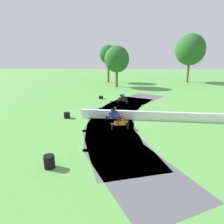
% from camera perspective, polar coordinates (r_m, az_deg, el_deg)
% --- Properties ---
extents(ground_plane, '(120.00, 120.00, 0.00)m').
position_cam_1_polar(ground_plane, '(21.62, 0.07, -1.80)').
color(ground_plane, '#569947').
extents(track_asphalt, '(10.00, 28.12, 0.01)m').
position_cam_1_polar(track_asphalt, '(21.52, 3.29, -1.91)').
color(track_asphalt, '#515156').
rests_on(track_asphalt, ground).
extents(safety_barrier, '(16.90, 1.43, 0.90)m').
position_cam_1_polar(safety_barrier, '(21.52, 14.02, -1.14)').
color(safety_barrier, white).
rests_on(safety_barrier, ground).
extents(motorcycle_lead_black, '(1.69, 1.25, 1.42)m').
position_cam_1_polar(motorcycle_lead_black, '(27.50, 2.93, 3.57)').
color(motorcycle_lead_black, black).
rests_on(motorcycle_lead_black, ground).
extents(motorcycle_chase_blue, '(1.70, 0.89, 1.43)m').
position_cam_1_polar(motorcycle_chase_blue, '(20.95, 0.65, -0.58)').
color(motorcycle_chase_blue, black).
rests_on(motorcycle_chase_blue, ground).
extents(motorcycle_trailing_orange, '(1.67, 0.96, 1.42)m').
position_cam_1_polar(motorcycle_trailing_orange, '(18.61, 2.37, -2.82)').
color(motorcycle_trailing_orange, black).
rests_on(motorcycle_trailing_orange, ground).
extents(tire_stack_near, '(0.61, 0.61, 0.40)m').
position_cam_1_polar(tire_stack_near, '(30.56, -3.03, 3.98)').
color(tire_stack_near, black).
rests_on(tire_stack_near, ground).
extents(tire_stack_mid_a, '(0.63, 0.63, 0.60)m').
position_cam_1_polar(tire_stack_mid_a, '(22.22, -12.16, -0.87)').
color(tire_stack_mid_a, black).
rests_on(tire_stack_mid_a, ground).
extents(tire_stack_mid_b, '(0.65, 0.65, 0.80)m').
position_cam_1_polar(tire_stack_mid_b, '(13.33, -16.70, -12.81)').
color(tire_stack_mid_b, black).
rests_on(tire_stack_mid_b, ground).
extents(tree_far_left, '(6.30, 6.30, 10.27)m').
position_cam_1_polar(tree_far_left, '(49.49, 20.53, 15.62)').
color(tree_far_left, brown).
rests_on(tree_far_left, ground).
extents(tree_far_right, '(4.64, 4.64, 7.65)m').
position_cam_1_polar(tree_far_right, '(40.31, 1.31, 14.16)').
color(tree_far_right, brown).
rests_on(tree_far_right, ground).
extents(tree_mid_rise, '(3.76, 3.76, 7.94)m').
position_cam_1_polar(tree_mid_rise, '(46.51, -1.01, 15.34)').
color(tree_mid_rise, brown).
rests_on(tree_mid_rise, ground).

